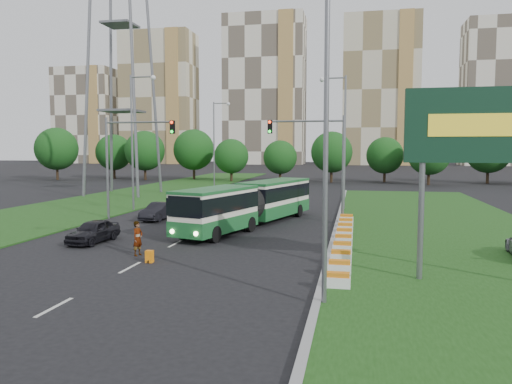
% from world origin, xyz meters
% --- Properties ---
extents(ground, '(360.00, 360.00, 0.00)m').
position_xyz_m(ground, '(0.00, 0.00, 0.00)').
color(ground, black).
rests_on(ground, ground).
extents(grass_median, '(14.00, 60.00, 0.15)m').
position_xyz_m(grass_median, '(13.00, 8.00, 0.07)').
color(grass_median, '#1B4513').
rests_on(grass_median, ground).
extents(median_kerb, '(0.30, 60.00, 0.18)m').
position_xyz_m(median_kerb, '(6.05, 8.00, 0.09)').
color(median_kerb, gray).
rests_on(median_kerb, ground).
extents(left_verge, '(12.00, 110.00, 0.10)m').
position_xyz_m(left_verge, '(-18.00, 25.00, 0.05)').
color(left_verge, '#1B4513').
rests_on(left_verge, ground).
extents(lane_markings, '(0.20, 100.00, 0.01)m').
position_xyz_m(lane_markings, '(-3.00, 20.00, 0.00)').
color(lane_markings, beige).
rests_on(lane_markings, ground).
extents(flower_planters, '(1.10, 18.10, 0.60)m').
position_xyz_m(flower_planters, '(6.70, 0.80, 0.45)').
color(flower_planters, white).
rests_on(flower_planters, grass_median).
extents(billboard, '(6.00, 0.37, 8.00)m').
position_xyz_m(billboard, '(12.25, -6.00, 6.16)').
color(billboard, slate).
rests_on(billboard, ground).
extents(traffic_mast_median, '(5.76, 0.32, 8.00)m').
position_xyz_m(traffic_mast_median, '(4.78, 10.00, 5.35)').
color(traffic_mast_median, slate).
rests_on(traffic_mast_median, ground).
extents(traffic_mast_left, '(5.76, 0.32, 8.00)m').
position_xyz_m(traffic_mast_left, '(-10.38, 9.00, 5.35)').
color(traffic_mast_left, slate).
rests_on(traffic_mast_left, ground).
extents(street_lamps, '(36.00, 60.00, 12.00)m').
position_xyz_m(street_lamps, '(-3.00, 10.00, 6.00)').
color(street_lamps, slate).
rests_on(street_lamps, ground).
extents(transmission_pylon, '(12.00, 12.00, 44.00)m').
position_xyz_m(transmission_pylon, '(-20.00, 28.00, 22.00)').
color(transmission_pylon, slate).
rests_on(transmission_pylon, ground).
extents(tree_line, '(120.00, 8.00, 9.00)m').
position_xyz_m(tree_line, '(10.00, 55.00, 4.50)').
color(tree_line, '#134916').
rests_on(tree_line, ground).
extents(apartment_tower_west, '(26.00, 15.00, 48.00)m').
position_xyz_m(apartment_tower_west, '(-65.00, 150.00, 24.00)').
color(apartment_tower_west, beige).
rests_on(apartment_tower_west, ground).
extents(apartment_tower_cwest, '(28.00, 15.00, 52.00)m').
position_xyz_m(apartment_tower_cwest, '(-25.00, 150.00, 26.00)').
color(apartment_tower_cwest, silver).
rests_on(apartment_tower_cwest, ground).
extents(apartment_tower_ceast, '(25.00, 15.00, 50.00)m').
position_xyz_m(apartment_tower_ceast, '(15.00, 150.00, 25.00)').
color(apartment_tower_ceast, beige).
rests_on(apartment_tower_ceast, ground).
extents(apartment_tower_east, '(27.00, 15.00, 47.00)m').
position_xyz_m(apartment_tower_east, '(55.00, 150.00, 23.50)').
color(apartment_tower_east, silver).
rests_on(apartment_tower_east, ground).
extents(midrise_west, '(22.00, 14.00, 36.00)m').
position_xyz_m(midrise_west, '(-95.00, 150.00, 18.00)').
color(midrise_west, silver).
rests_on(midrise_west, ground).
extents(articulated_bus, '(2.53, 16.24, 2.67)m').
position_xyz_m(articulated_bus, '(-0.24, 7.45, 1.64)').
color(articulated_bus, white).
rests_on(articulated_bus, ground).
extents(car_left_near, '(1.86, 4.08, 1.36)m').
position_xyz_m(car_left_near, '(-7.91, -0.59, 0.68)').
color(car_left_near, black).
rests_on(car_left_near, ground).
extents(car_left_far, '(1.85, 4.26, 1.36)m').
position_xyz_m(car_left_far, '(-7.72, 9.06, 0.68)').
color(car_left_far, black).
rests_on(car_left_far, ground).
extents(pedestrian, '(0.58, 0.75, 1.81)m').
position_xyz_m(pedestrian, '(-3.76, -3.45, 0.91)').
color(pedestrian, gray).
rests_on(pedestrian, ground).
extents(shopping_trolley, '(0.35, 0.37, 0.60)m').
position_xyz_m(shopping_trolley, '(-2.51, -4.85, 0.30)').
color(shopping_trolley, orange).
rests_on(shopping_trolley, ground).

